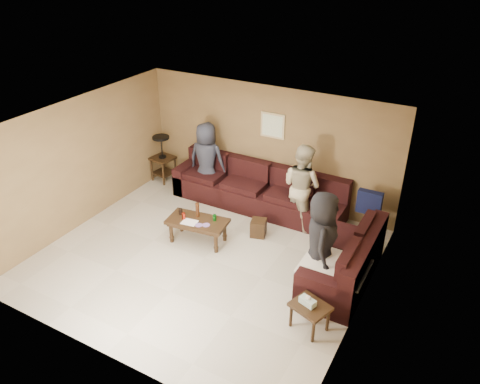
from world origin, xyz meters
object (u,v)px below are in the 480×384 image
at_px(coffee_table, 197,223).
at_px(end_table_left, 163,158).
at_px(sectional_sofa, 282,215).
at_px(waste_bin, 258,228).
at_px(side_table_right, 310,308).
at_px(person_left, 207,160).
at_px(person_right, 321,241).
at_px(person_middle, 302,186).

distance_m(coffee_table, end_table_left, 2.71).
bearing_deg(end_table_left, sectional_sofa, -10.31).
relative_size(end_table_left, waste_bin, 3.26).
height_order(coffee_table, end_table_left, end_table_left).
bearing_deg(waste_bin, side_table_right, -46.15).
height_order(coffee_table, person_left, person_left).
bearing_deg(person_right, person_left, 41.87).
bearing_deg(sectional_sofa, side_table_right, -57.20).
xyz_separation_m(coffee_table, person_right, (2.39, -0.07, 0.45)).
bearing_deg(coffee_table, end_table_left, 140.49).
xyz_separation_m(coffee_table, person_left, (-0.82, 1.64, 0.44)).
distance_m(sectional_sofa, end_table_left, 3.36).
height_order(end_table_left, person_right, person_right).
relative_size(sectional_sofa, person_middle, 2.74).
height_order(sectional_sofa, coffee_table, sectional_sofa).
height_order(sectional_sofa, person_right, person_right).
xyz_separation_m(person_left, person_middle, (2.25, -0.15, 0.02)).
height_order(coffee_table, waste_bin, coffee_table).
height_order(sectional_sofa, waste_bin, sectional_sofa).
height_order(sectional_sofa, end_table_left, end_table_left).
bearing_deg(end_table_left, side_table_right, -30.75).
bearing_deg(person_middle, person_left, 14.71).
bearing_deg(person_right, sectional_sofa, 24.57).
distance_m(end_table_left, person_right, 4.83).
xyz_separation_m(coffee_table, person_middle, (1.43, 1.48, 0.46)).
distance_m(person_left, person_middle, 2.26).
height_order(sectional_sofa, side_table_right, sectional_sofa).
height_order(coffee_table, person_middle, person_middle).
bearing_deg(coffee_table, sectional_sofa, 42.90).
xyz_separation_m(side_table_right, person_right, (-0.24, 1.01, 0.46)).
bearing_deg(person_left, person_right, 143.47).
bearing_deg(side_table_right, sectional_sofa, 122.80).
distance_m(waste_bin, person_left, 2.06).
relative_size(end_table_left, person_right, 0.65).
height_order(end_table_left, person_left, person_left).
bearing_deg(person_middle, waste_bin, 74.30).
relative_size(sectional_sofa, coffee_table, 3.97).
distance_m(side_table_right, person_left, 4.42).
relative_size(side_table_right, person_right, 0.38).
xyz_separation_m(side_table_right, waste_bin, (-1.73, 1.80, -0.21)).
bearing_deg(waste_bin, person_left, 151.81).
distance_m(waste_bin, person_middle, 1.15).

